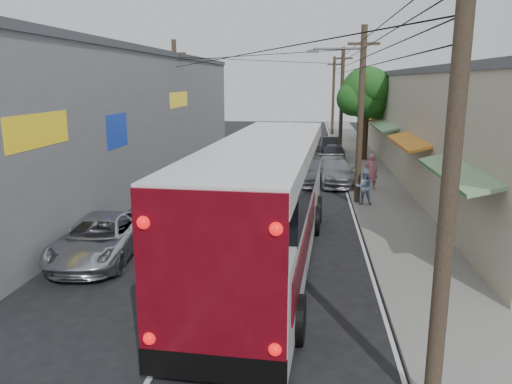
# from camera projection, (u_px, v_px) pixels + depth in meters

# --- Properties ---
(ground) EXTENTS (120.00, 120.00, 0.00)m
(ground) POSITION_uv_depth(u_px,v_px,m) (172.00, 337.00, 11.22)
(ground) COLOR black
(ground) RESTS_ON ground
(sidewalk) EXTENTS (3.00, 80.00, 0.12)m
(sidewalk) POSITION_uv_depth(u_px,v_px,m) (369.00, 176.00, 29.91)
(sidewalk) COLOR slate
(sidewalk) RESTS_ON ground
(building_right) EXTENTS (7.09, 40.00, 6.25)m
(building_right) POSITION_uv_depth(u_px,v_px,m) (442.00, 122.00, 30.69)
(building_right) COLOR #AF9F8B
(building_right) RESTS_ON ground
(building_left) EXTENTS (7.20, 36.00, 7.25)m
(building_left) POSITION_uv_depth(u_px,v_px,m) (111.00, 116.00, 28.78)
(building_left) COLOR gray
(building_left) RESTS_ON ground
(utility_poles) EXTENTS (11.80, 45.28, 8.00)m
(utility_poles) POSITION_uv_depth(u_px,v_px,m) (314.00, 106.00, 29.69)
(utility_poles) COLOR #473828
(utility_poles) RESTS_ON ground
(street_tree) EXTENTS (4.40, 4.00, 6.60)m
(street_tree) POSITION_uv_depth(u_px,v_px,m) (368.00, 94.00, 34.69)
(street_tree) COLOR #3F2B19
(street_tree) RESTS_ON ground
(coach_bus) EXTENTS (3.71, 13.65, 3.89)m
(coach_bus) POSITION_uv_depth(u_px,v_px,m) (266.00, 201.00, 15.38)
(coach_bus) COLOR white
(coach_bus) RESTS_ON ground
(jeepney) EXTENTS (2.67, 5.12, 1.38)m
(jeepney) POSITION_uv_depth(u_px,v_px,m) (100.00, 238.00, 16.04)
(jeepney) COLOR silver
(jeepney) RESTS_ON ground
(parked_suv) EXTENTS (2.57, 5.12, 1.43)m
(parked_suv) POSITION_uv_depth(u_px,v_px,m) (335.00, 171.00, 27.70)
(parked_suv) COLOR gray
(parked_suv) RESTS_ON ground
(parked_car_mid) EXTENTS (1.90, 3.95, 1.30)m
(parked_car_mid) POSITION_uv_depth(u_px,v_px,m) (333.00, 153.00, 34.83)
(parked_car_mid) COLOR #28282D
(parked_car_mid) RESTS_ON ground
(parked_car_far) EXTENTS (1.60, 3.94, 1.27)m
(parked_car_far) POSITION_uv_depth(u_px,v_px,m) (331.00, 145.00, 39.22)
(parked_car_far) COLOR black
(parked_car_far) RESTS_ON ground
(pedestrian_near) EXTENTS (0.74, 0.56, 1.85)m
(pedestrian_near) POSITION_uv_depth(u_px,v_px,m) (371.00, 171.00, 25.77)
(pedestrian_near) COLOR #CF6D85
(pedestrian_near) RESTS_ON sidewalk
(pedestrian_far) EXTENTS (0.77, 0.60, 1.59)m
(pedestrian_far) POSITION_uv_depth(u_px,v_px,m) (364.00, 187.00, 22.63)
(pedestrian_far) COLOR #8097BA
(pedestrian_far) RESTS_ON sidewalk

